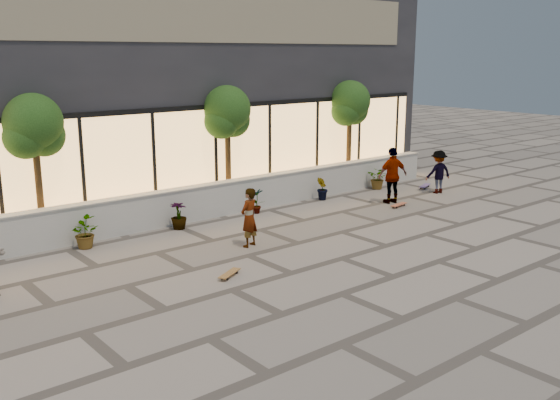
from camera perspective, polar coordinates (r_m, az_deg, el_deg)
ground at (r=13.20m, az=5.68°, el=-8.55°), size 80.00×80.00×0.00m
planter_wall at (r=18.41m, az=-9.86°, el=-0.63°), size 22.00×0.42×1.04m
retail_building at (r=22.83m, az=-17.23°, el=11.10°), size 24.00×9.17×8.50m
shrub_c at (r=16.76m, az=-17.54°, el=-2.88°), size 0.68×0.77×0.81m
shrub_d at (r=17.92m, az=-9.25°, el=-1.38°), size 0.64×0.64×0.81m
shrub_e at (r=19.43m, az=-2.11°, el=-0.06°), size 0.46×0.35×0.81m
shrub_f at (r=21.20m, az=3.92°, el=1.05°), size 0.55×0.57×0.81m
shrub_g at (r=23.17m, az=8.97°, el=1.98°), size 0.77×0.84×0.81m
tree_midwest at (r=17.22m, az=-21.58°, el=6.01°), size 1.60×1.50×3.92m
tree_mideast at (r=19.89m, az=-4.84°, el=7.75°), size 1.60×1.50×3.92m
tree_east at (r=23.44m, az=6.41°, el=8.56°), size 1.60×1.50×3.92m
skater_center at (r=16.04m, az=-2.85°, el=-1.61°), size 0.65×0.53×1.55m
skater_right_near at (r=20.97m, az=10.26°, el=2.22°), size 1.18×0.71×1.87m
skater_right_far at (r=22.89m, az=14.28°, el=2.51°), size 1.11×0.83×1.53m
skateboard_center at (r=14.12m, az=-4.64°, el=-6.71°), size 0.76×0.52×0.09m
skateboard_right_near at (r=20.67m, az=10.81°, el=-0.42°), size 0.77×0.30×0.09m
skateboard_right_far at (r=23.76m, az=13.10°, el=1.28°), size 0.86×0.51×0.10m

